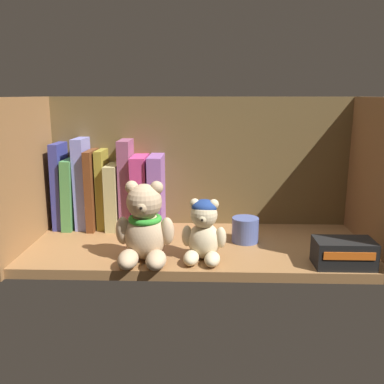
{
  "coord_description": "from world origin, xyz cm",
  "views": [
    {
      "loc": [
        1.51,
        -87.04,
        34.12
      ],
      "look_at": [
        -1.38,
        0.0,
        13.69
      ],
      "focal_mm": 39.19,
      "sensor_mm": 36.0,
      "label": 1
    }
  ],
  "objects_px": {
    "book_5": "(115,195)",
    "pillar_candle": "(245,230)",
    "book_1": "(73,192)",
    "small_product_box": "(344,253)",
    "book_7": "(142,191)",
    "book_8": "(158,191)",
    "book_0": "(62,185)",
    "book_4": "(104,188)",
    "book_6": "(128,183)",
    "teddy_bear_smaller": "(204,231)",
    "book_3": "(95,188)",
    "teddy_bear_larger": "(145,228)",
    "book_2": "(84,182)"
  },
  "relations": [
    {
      "from": "book_3",
      "to": "small_product_box",
      "type": "xyz_separation_m",
      "value": [
        0.54,
        -0.24,
        -0.07
      ]
    },
    {
      "from": "book_4",
      "to": "book_5",
      "type": "bearing_deg",
      "value": 0.0
    },
    {
      "from": "book_8",
      "to": "teddy_bear_smaller",
      "type": "distance_m",
      "value": 0.24
    },
    {
      "from": "small_product_box",
      "to": "book_7",
      "type": "bearing_deg",
      "value": 150.47
    },
    {
      "from": "teddy_bear_larger",
      "to": "book_8",
      "type": "bearing_deg",
      "value": 89.76
    },
    {
      "from": "book_3",
      "to": "book_4",
      "type": "relative_size",
      "value": 1.0
    },
    {
      "from": "book_4",
      "to": "small_product_box",
      "type": "distance_m",
      "value": 0.57
    },
    {
      "from": "book_5",
      "to": "pillar_candle",
      "type": "relative_size",
      "value": 2.67
    },
    {
      "from": "book_5",
      "to": "book_0",
      "type": "bearing_deg",
      "value": 180.0
    },
    {
      "from": "book_1",
      "to": "book_8",
      "type": "xyz_separation_m",
      "value": [
        0.21,
        0.0,
        0.01
      ]
    },
    {
      "from": "book_7",
      "to": "teddy_bear_larger",
      "type": "height_order",
      "value": "book_7"
    },
    {
      "from": "book_4",
      "to": "teddy_bear_larger",
      "type": "relative_size",
      "value": 1.2
    },
    {
      "from": "book_3",
      "to": "book_7",
      "type": "xyz_separation_m",
      "value": [
        0.12,
        0.0,
        -0.01
      ]
    },
    {
      "from": "book_4",
      "to": "teddy_bear_smaller",
      "type": "height_order",
      "value": "book_4"
    },
    {
      "from": "book_7",
      "to": "book_8",
      "type": "relative_size",
      "value": 0.99
    },
    {
      "from": "book_4",
      "to": "small_product_box",
      "type": "relative_size",
      "value": 1.72
    },
    {
      "from": "teddy_bear_smaller",
      "to": "small_product_box",
      "type": "bearing_deg",
      "value": -5.21
    },
    {
      "from": "book_1",
      "to": "small_product_box",
      "type": "bearing_deg",
      "value": -21.87
    },
    {
      "from": "book_4",
      "to": "book_2",
      "type": "bearing_deg",
      "value": 180.0
    },
    {
      "from": "book_1",
      "to": "pillar_candle",
      "type": "height_order",
      "value": "book_1"
    },
    {
      "from": "book_0",
      "to": "book_6",
      "type": "relative_size",
      "value": 0.96
    },
    {
      "from": "book_7",
      "to": "book_1",
      "type": "bearing_deg",
      "value": 180.0
    },
    {
      "from": "book_0",
      "to": "book_5",
      "type": "distance_m",
      "value": 0.13
    },
    {
      "from": "book_0",
      "to": "book_8",
      "type": "xyz_separation_m",
      "value": [
        0.24,
        0.0,
        -0.01
      ]
    },
    {
      "from": "book_6",
      "to": "small_product_box",
      "type": "distance_m",
      "value": 0.52
    },
    {
      "from": "book_6",
      "to": "small_product_box",
      "type": "relative_size",
      "value": 1.94
    },
    {
      "from": "book_3",
      "to": "book_7",
      "type": "bearing_deg",
      "value": 0.0
    },
    {
      "from": "book_4",
      "to": "book_1",
      "type": "bearing_deg",
      "value": 180.0
    },
    {
      "from": "teddy_bear_smaller",
      "to": "book_3",
      "type": "bearing_deg",
      "value": 141.66
    },
    {
      "from": "book_6",
      "to": "book_4",
      "type": "bearing_deg",
      "value": 180.0
    },
    {
      "from": "book_2",
      "to": "book_5",
      "type": "distance_m",
      "value": 0.08
    },
    {
      "from": "teddy_bear_larger",
      "to": "pillar_candle",
      "type": "relative_size",
      "value": 2.71
    },
    {
      "from": "book_1",
      "to": "teddy_bear_smaller",
      "type": "distance_m",
      "value": 0.39
    },
    {
      "from": "book_4",
      "to": "pillar_candle",
      "type": "relative_size",
      "value": 3.25
    },
    {
      "from": "book_0",
      "to": "book_2",
      "type": "distance_m",
      "value": 0.06
    },
    {
      "from": "book_1",
      "to": "book_3",
      "type": "height_order",
      "value": "book_3"
    },
    {
      "from": "book_4",
      "to": "book_0",
      "type": "bearing_deg",
      "value": 180.0
    },
    {
      "from": "book_1",
      "to": "small_product_box",
      "type": "distance_m",
      "value": 0.64
    },
    {
      "from": "book_0",
      "to": "book_4",
      "type": "xyz_separation_m",
      "value": [
        0.1,
        0.0,
        -0.01
      ]
    },
    {
      "from": "book_6",
      "to": "teddy_bear_smaller",
      "type": "height_order",
      "value": "book_6"
    },
    {
      "from": "book_4",
      "to": "book_5",
      "type": "distance_m",
      "value": 0.03
    },
    {
      "from": "small_product_box",
      "to": "book_4",
      "type": "bearing_deg",
      "value": 155.23
    },
    {
      "from": "teddy_bear_smaller",
      "to": "small_product_box",
      "type": "relative_size",
      "value": 1.1
    },
    {
      "from": "book_6",
      "to": "book_8",
      "type": "height_order",
      "value": "book_6"
    },
    {
      "from": "book_3",
      "to": "book_4",
      "type": "distance_m",
      "value": 0.02
    },
    {
      "from": "book_6",
      "to": "book_0",
      "type": "bearing_deg",
      "value": 180.0
    },
    {
      "from": "book_1",
      "to": "teddy_bear_smaller",
      "type": "height_order",
      "value": "book_1"
    },
    {
      "from": "book_6",
      "to": "book_7",
      "type": "bearing_deg",
      "value": 0.0
    },
    {
      "from": "book_0",
      "to": "book_3",
      "type": "height_order",
      "value": "book_0"
    },
    {
      "from": "small_product_box",
      "to": "teddy_bear_larger",
      "type": "bearing_deg",
      "value": 177.89
    }
  ]
}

